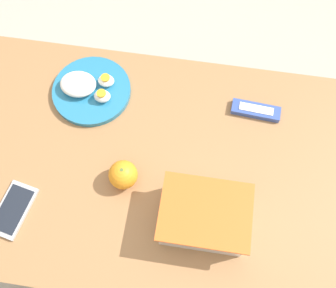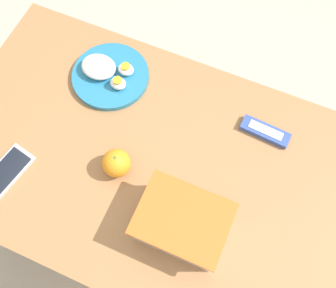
{
  "view_description": "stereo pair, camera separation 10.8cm",
  "coord_description": "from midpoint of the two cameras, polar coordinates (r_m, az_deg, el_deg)",
  "views": [
    {
      "loc": [
        -0.07,
        0.36,
        1.8
      ],
      "look_at": [
        -0.0,
        -0.06,
        0.8
      ],
      "focal_mm": 42.0,
      "sensor_mm": 36.0,
      "label": 1
    },
    {
      "loc": [
        -0.17,
        0.33,
        1.8
      ],
      "look_at": [
        -0.0,
        -0.06,
        0.8
      ],
      "focal_mm": 42.0,
      "sensor_mm": 36.0,
      "label": 2
    }
  ],
  "objects": [
    {
      "name": "ground_plane",
      "position": [
        1.83,
        -2.04,
        -11.7
      ],
      "size": [
        10.0,
        10.0,
        0.0
      ],
      "primitive_type": "plane",
      "color": "#B2A899"
    },
    {
      "name": "table",
      "position": [
        1.2,
        -3.06,
        -5.53
      ],
      "size": [
        1.25,
        0.72,
        0.77
      ],
      "color": "#996B42",
      "rests_on": "ground_plane"
    },
    {
      "name": "food_container",
      "position": [
        1.0,
        2.14,
        -10.91
      ],
      "size": [
        0.22,
        0.17,
        0.1
      ],
      "color": "white",
      "rests_on": "table"
    },
    {
      "name": "candy_bar",
      "position": [
        1.16,
        10.06,
        4.53
      ],
      "size": [
        0.14,
        0.05,
        0.02
      ],
      "color": "#334C9E",
      "rests_on": "table"
    },
    {
      "name": "rice_plate",
      "position": [
        1.21,
        -13.87,
        7.49
      ],
      "size": [
        0.23,
        0.23,
        0.06
      ],
      "color": "teal",
      "rests_on": "table"
    },
    {
      "name": "orange_fruit",
      "position": [
        1.05,
        -9.46,
        -4.77
      ],
      "size": [
        0.08,
        0.08,
        0.08
      ],
      "color": "orange",
      "rests_on": "table"
    },
    {
      "name": "cell_phone",
      "position": [
        1.14,
        -24.13,
        -9.02
      ],
      "size": [
        0.1,
        0.16,
        0.01
      ],
      "color": "#ADADB2",
      "rests_on": "table"
    }
  ]
}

